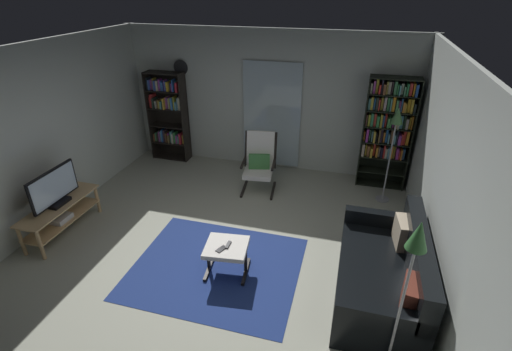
{
  "coord_description": "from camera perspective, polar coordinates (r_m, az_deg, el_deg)",
  "views": [
    {
      "loc": [
        1.63,
        -3.74,
        3.31
      ],
      "look_at": [
        0.37,
        0.79,
        0.85
      ],
      "focal_mm": 26.09,
      "sensor_mm": 36.0,
      "label": 1
    }
  ],
  "objects": [
    {
      "name": "wall_right",
      "position": [
        4.38,
        27.68,
        -3.13
      ],
      "size": [
        0.06,
        6.0,
        2.6
      ],
      "primitive_type": "cube",
      "color": "silver",
      "rests_on": "ground"
    },
    {
      "name": "lounge_armchair",
      "position": [
        6.47,
        0.53,
        2.28
      ],
      "size": [
        0.63,
        0.71,
        1.02
      ],
      "color": "black",
      "rests_on": "ground"
    },
    {
      "name": "area_rug",
      "position": [
        5.01,
        -6.13,
        -13.79
      ],
      "size": [
        2.13,
        1.78,
        0.01
      ],
      "primitive_type": "cube",
      "color": "navy",
      "rests_on": "ground"
    },
    {
      "name": "television",
      "position": [
        5.92,
        -28.52,
        -1.82
      ],
      "size": [
        0.2,
        0.84,
        0.53
      ],
      "color": "black",
      "rests_on": "tv_stand"
    },
    {
      "name": "leather_sofa",
      "position": [
        4.69,
        19.22,
        -14.04
      ],
      "size": [
        0.92,
        1.85,
        0.87
      ],
      "color": "black",
      "rests_on": "ground"
    },
    {
      "name": "tv_remote",
      "position": [
        4.69,
        -4.3,
        -10.53
      ],
      "size": [
        0.04,
        0.14,
        0.02
      ],
      "primitive_type": "cube",
      "rotation": [
        0.0,
        0.0,
        -0.0
      ],
      "color": "black",
      "rests_on": "ottoman"
    },
    {
      "name": "wall_left",
      "position": [
        6.06,
        -31.63,
        4.08
      ],
      "size": [
        0.06,
        6.0,
        2.6
      ],
      "primitive_type": "cube",
      "color": "silver",
      "rests_on": "ground"
    },
    {
      "name": "bookshelf_near_sofa",
      "position": [
        6.76,
        19.55,
        7.1
      ],
      "size": [
        0.81,
        0.3,
        1.95
      ],
      "color": "black",
      "rests_on": "ground"
    },
    {
      "name": "floor_lamp_by_shelf",
      "position": [
        6.17,
        20.59,
        7.0
      ],
      "size": [
        0.22,
        0.22,
        1.63
      ],
      "color": "#A5A5AD",
      "rests_on": "ground"
    },
    {
      "name": "tv_stand",
      "position": [
        6.11,
        -27.72,
        -5.2
      ],
      "size": [
        0.41,
        1.29,
        0.48
      ],
      "color": "tan",
      "rests_on": "ground"
    },
    {
      "name": "ottoman",
      "position": [
        4.74,
        -4.54,
        -11.31
      ],
      "size": [
        0.58,
        0.54,
        0.41
      ],
      "color": "white",
      "rests_on": "ground"
    },
    {
      "name": "bookshelf_near_tv",
      "position": [
        7.73,
        -13.35,
        9.36
      ],
      "size": [
        0.76,
        0.3,
        1.78
      ],
      "color": "black",
      "rests_on": "ground"
    },
    {
      "name": "floor_lamp_by_sofa",
      "position": [
        3.31,
        22.91,
        -11.69
      ],
      "size": [
        0.22,
        0.22,
        1.69
      ],
      "color": "#A5A5AD",
      "rests_on": "ground"
    },
    {
      "name": "wall_back",
      "position": [
        7.13,
        1.68,
        11.29
      ],
      "size": [
        5.6,
        0.06,
        2.6
      ],
      "primitive_type": "cube",
      "color": "silver",
      "rests_on": "ground"
    },
    {
      "name": "ground_plane",
      "position": [
        5.25,
        -6.36,
        -11.58
      ],
      "size": [
        7.02,
        7.02,
        0.0
      ],
      "primitive_type": "plane",
      "color": "#A7A896"
    },
    {
      "name": "cell_phone",
      "position": [
        4.63,
        -5.35,
        -11.16
      ],
      "size": [
        0.12,
        0.16,
        0.01
      ],
      "primitive_type": "cube",
      "rotation": [
        0.0,
        0.0,
        -0.43
      ],
      "color": "black",
      "rests_on": "ottoman"
    },
    {
      "name": "glass_door_panel",
      "position": [
        7.12,
        2.39,
        9.14
      ],
      "size": [
        1.1,
        0.01,
        2.0
      ],
      "primitive_type": "cube",
      "color": "silver"
    },
    {
      "name": "wall_clock",
      "position": [
        7.49,
        -11.45,
        15.93
      ],
      "size": [
        0.29,
        0.03,
        0.29
      ],
      "color": "silver"
    }
  ]
}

